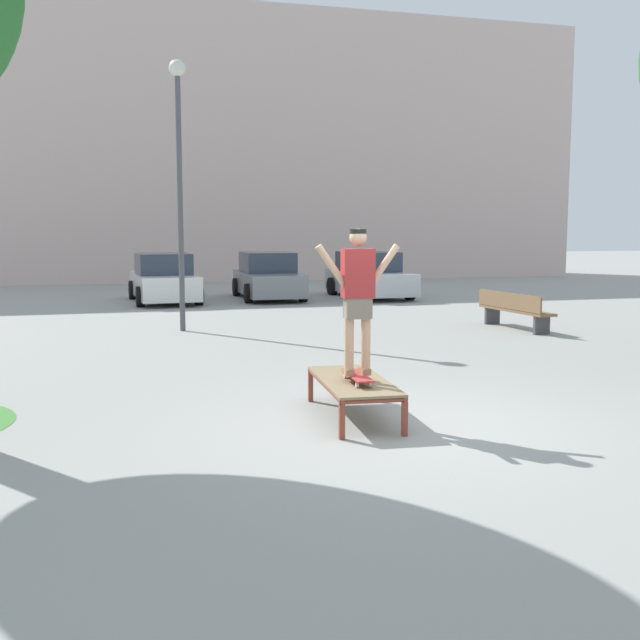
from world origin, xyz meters
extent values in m
plane|color=#999993|center=(0.00, 0.00, 0.00)|extent=(120.00, 120.00, 0.00)
cube|color=beige|center=(-0.01, 26.25, 5.83)|extent=(36.24, 4.00, 11.65)
cube|color=brown|center=(-0.66, 1.43, 0.19)|extent=(0.06, 0.06, 0.38)
cube|color=brown|center=(0.04, 1.38, 0.19)|extent=(0.06, 0.06, 0.38)
cube|color=brown|center=(-0.79, -0.41, 0.19)|extent=(0.06, 0.06, 0.38)
cube|color=brown|center=(-0.10, -0.46, 0.19)|extent=(0.06, 0.06, 0.38)
cylinder|color=brown|center=(-0.73, 0.51, 0.41)|extent=(0.19, 1.90, 0.05)
cylinder|color=brown|center=(-0.03, 0.46, 0.41)|extent=(0.19, 1.90, 0.05)
cylinder|color=brown|center=(-0.31, 1.40, 0.41)|extent=(0.76, 0.11, 0.05)
cylinder|color=brown|center=(-0.45, -0.43, 0.41)|extent=(0.76, 0.11, 0.05)
cube|color=#847051|center=(-0.38, 0.48, 0.45)|extent=(0.90, 1.95, 0.03)
cube|color=#B23333|center=(-0.39, 0.29, 0.54)|extent=(0.25, 0.81, 0.02)
cylinder|color=silver|center=(-0.45, 0.58, 0.49)|extent=(0.03, 0.06, 0.06)
cylinder|color=silver|center=(-0.30, 0.57, 0.49)|extent=(0.03, 0.06, 0.06)
cylinder|color=silver|center=(-0.48, 0.02, 0.49)|extent=(0.03, 0.06, 0.06)
cylinder|color=silver|center=(-0.33, 0.01, 0.49)|extent=(0.03, 0.06, 0.06)
cylinder|color=tan|center=(-0.49, 0.30, 0.96)|extent=(0.11, 0.11, 0.82)
cube|color=#99704C|center=(-0.49, 0.35, 0.59)|extent=(0.11, 0.25, 0.07)
cylinder|color=tan|center=(-0.29, 0.29, 0.96)|extent=(0.11, 0.11, 0.82)
cube|color=#99704C|center=(-0.29, 0.34, 0.59)|extent=(0.11, 0.25, 0.07)
cube|color=#756B5B|center=(-0.39, 0.29, 1.34)|extent=(0.31, 0.22, 0.24)
cube|color=maroon|center=(-0.39, 0.29, 1.74)|extent=(0.37, 0.24, 0.56)
cylinder|color=tan|center=(-0.69, 0.31, 1.81)|extent=(0.40, 0.10, 0.52)
cylinder|color=tan|center=(-0.09, 0.27, 1.81)|extent=(0.40, 0.10, 0.52)
sphere|color=tan|center=(-0.39, 0.29, 2.15)|extent=(0.20, 0.20, 0.20)
cylinder|color=black|center=(-0.39, 0.29, 2.22)|extent=(0.19, 0.19, 0.05)
cube|color=silver|center=(-1.57, 15.81, 0.51)|extent=(1.93, 4.29, 0.70)
cube|color=#2D3847|center=(-1.58, 15.96, 1.18)|extent=(1.67, 2.18, 0.64)
cylinder|color=black|center=(-0.65, 14.55, 0.30)|extent=(0.25, 0.61, 0.60)
cylinder|color=black|center=(-2.35, 14.46, 0.30)|extent=(0.25, 0.61, 0.60)
cylinder|color=black|center=(-0.79, 17.15, 0.30)|extent=(0.25, 0.61, 0.60)
cylinder|color=black|center=(-2.49, 17.06, 0.30)|extent=(0.25, 0.61, 0.60)
cube|color=slate|center=(1.76, 16.06, 0.51)|extent=(1.78, 4.23, 0.70)
cube|color=#2D3847|center=(1.76, 16.21, 1.18)|extent=(1.60, 2.13, 0.64)
cylinder|color=black|center=(2.58, 14.74, 0.30)|extent=(0.23, 0.60, 0.60)
cylinder|color=black|center=(0.88, 14.77, 0.30)|extent=(0.23, 0.60, 0.60)
cylinder|color=black|center=(2.63, 17.35, 0.30)|extent=(0.23, 0.60, 0.60)
cylinder|color=black|center=(0.93, 17.38, 0.30)|extent=(0.23, 0.60, 0.60)
cube|color=#B7BABF|center=(5.08, 15.66, 0.51)|extent=(1.92, 4.28, 0.70)
cube|color=#2D3847|center=(5.08, 15.81, 1.18)|extent=(1.67, 2.18, 0.64)
cylinder|color=black|center=(6.00, 14.40, 0.30)|extent=(0.25, 0.61, 0.60)
cylinder|color=black|center=(4.30, 14.31, 0.30)|extent=(0.25, 0.61, 0.60)
cylinder|color=black|center=(5.86, 17.00, 0.30)|extent=(0.25, 0.61, 0.60)
cylinder|color=black|center=(4.17, 16.91, 0.30)|extent=(0.25, 0.61, 0.60)
cube|color=brown|center=(5.64, 7.21, 0.43)|extent=(0.62, 2.43, 0.06)
cube|color=brown|center=(5.44, 7.19, 0.65)|extent=(0.22, 2.40, 0.36)
cube|color=#424247|center=(5.57, 8.16, 0.20)|extent=(0.38, 0.11, 0.40)
cube|color=#424247|center=(5.71, 6.25, 0.20)|extent=(0.38, 0.11, 0.40)
cylinder|color=#4C4C51|center=(-1.63, 8.89, 2.75)|extent=(0.12, 0.12, 5.50)
sphere|color=silver|center=(-1.63, 8.89, 5.65)|extent=(0.36, 0.36, 0.36)
camera|label=1|loc=(-3.12, -7.97, 2.24)|focal=42.54mm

